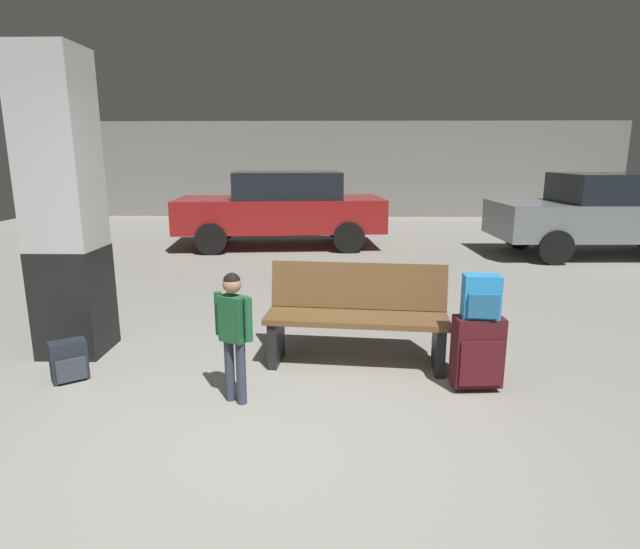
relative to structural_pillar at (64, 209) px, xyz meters
The scene contains 10 objects.
ground_plane 3.42m from the structural_pillar, 48.77° to the left, with size 18.00×18.00×0.10m, color gray.
garage_back_wall 11.38m from the structural_pillar, 79.63° to the left, with size 18.00×0.12×2.80m, color slate.
structural_pillar is the anchor object (origin of this frame).
bench 2.82m from the structural_pillar, ahead, with size 1.64×0.68×0.89m.
suitcase 3.81m from the structural_pillar, 11.96° to the right, with size 0.39×0.26×0.60m.
backpack_bright 3.71m from the structural_pillar, 11.97° to the right, with size 0.29×0.20×0.34m.
child 2.12m from the structural_pillar, 30.73° to the right, with size 0.30×0.26×1.01m.
backpack_dark_floor 1.39m from the structural_pillar, 69.80° to the right, with size 0.32×0.30×0.34m.
parked_car_far 6.06m from the structural_pillar, 76.55° to the left, with size 4.25×2.10×1.51m.
parked_car_side 9.08m from the structural_pillar, 33.69° to the left, with size 4.15×1.90×1.51m.
Camera 1 is at (0.39, -2.99, 1.84)m, focal length 29.18 mm.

